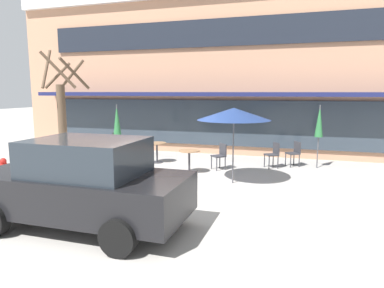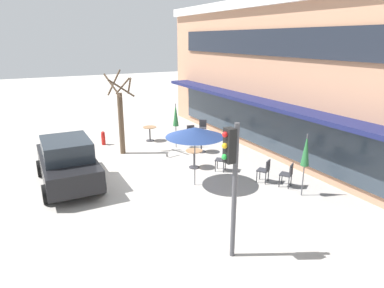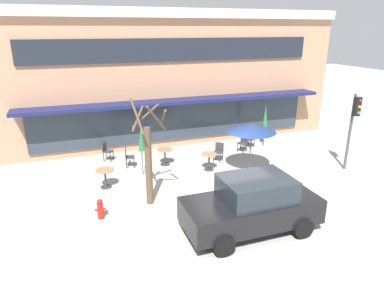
{
  "view_description": "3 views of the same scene",
  "coord_description": "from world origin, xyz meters",
  "px_view_note": "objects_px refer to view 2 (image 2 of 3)",
  "views": [
    {
      "loc": [
        3.62,
        -8.1,
        2.65
      ],
      "look_at": [
        0.05,
        3.32,
        0.81
      ],
      "focal_mm": 32.0,
      "sensor_mm": 36.0,
      "label": 1
    },
    {
      "loc": [
        12.17,
        -3.86,
        5.18
      ],
      "look_at": [
        -0.4,
        2.58,
        0.82
      ],
      "focal_mm": 32.0,
      "sensor_mm": 36.0,
      "label": 2
    },
    {
      "loc": [
        -5.23,
        -10.74,
        6.01
      ],
      "look_at": [
        -0.18,
        3.32,
        0.96
      ],
      "focal_mm": 32.0,
      "sensor_mm": 36.0,
      "label": 3
    }
  ],
  "objects_px": {
    "cafe_table_by_tree": "(150,131)",
    "cafe_chair_2": "(191,132)",
    "patio_umbrella_cream_folded": "(195,132)",
    "parked_sedan": "(67,162)",
    "cafe_chair_3": "(265,169)",
    "street_tree": "(121,117)",
    "cafe_chair_1": "(288,173)",
    "patio_umbrella_corner_open": "(176,115)",
    "cafe_chair_0": "(222,159)",
    "cafe_table_streetside": "(194,156)",
    "cafe_chair_4": "(203,126)",
    "patio_umbrella_green_folded": "(306,150)",
    "fire_hydrant": "(103,138)",
    "cafe_table_near_wall": "(201,142)",
    "traffic_light_pole": "(232,170)"
  },
  "relations": [
    {
      "from": "patio_umbrella_green_folded",
      "to": "fire_hydrant",
      "type": "relative_size",
      "value": 3.12
    },
    {
      "from": "cafe_table_near_wall",
      "to": "cafe_chair_1",
      "type": "bearing_deg",
      "value": 9.94
    },
    {
      "from": "cafe_chair_4",
      "to": "patio_umbrella_corner_open",
      "type": "bearing_deg",
      "value": -60.17
    },
    {
      "from": "cafe_chair_3",
      "to": "cafe_chair_4",
      "type": "xyz_separation_m",
      "value": [
        -6.73,
        1.06,
        0.0
      ]
    },
    {
      "from": "cafe_chair_2",
      "to": "parked_sedan",
      "type": "xyz_separation_m",
      "value": [
        2.73,
        -6.45,
        0.35
      ]
    },
    {
      "from": "parked_sedan",
      "to": "patio_umbrella_green_folded",
      "type": "bearing_deg",
      "value": 56.38
    },
    {
      "from": "cafe_table_streetside",
      "to": "parked_sedan",
      "type": "relative_size",
      "value": 0.18
    },
    {
      "from": "cafe_chair_3",
      "to": "street_tree",
      "type": "xyz_separation_m",
      "value": [
        -5.74,
        -3.77,
        1.24
      ]
    },
    {
      "from": "traffic_light_pole",
      "to": "cafe_chair_2",
      "type": "bearing_deg",
      "value": 158.48
    },
    {
      "from": "cafe_table_streetside",
      "to": "traffic_light_pole",
      "type": "xyz_separation_m",
      "value": [
        5.82,
        -2.05,
        1.78
      ]
    },
    {
      "from": "street_tree",
      "to": "cafe_chair_4",
      "type": "bearing_deg",
      "value": 101.61
    },
    {
      "from": "cafe_table_near_wall",
      "to": "cafe_chair_4",
      "type": "distance_m",
      "value": 2.87
    },
    {
      "from": "patio_umbrella_green_folded",
      "to": "cafe_table_near_wall",
      "type": "bearing_deg",
      "value": -171.8
    },
    {
      "from": "cafe_chair_2",
      "to": "cafe_chair_4",
      "type": "xyz_separation_m",
      "value": [
        -0.84,
        1.15,
        0.0
      ]
    },
    {
      "from": "cafe_chair_4",
      "to": "fire_hydrant",
      "type": "height_order",
      "value": "cafe_chair_4"
    },
    {
      "from": "patio_umbrella_corner_open",
      "to": "street_tree",
      "type": "relative_size",
      "value": 0.57
    },
    {
      "from": "patio_umbrella_corner_open",
      "to": "cafe_chair_2",
      "type": "height_order",
      "value": "patio_umbrella_corner_open"
    },
    {
      "from": "patio_umbrella_cream_folded",
      "to": "cafe_chair_1",
      "type": "relative_size",
      "value": 2.47
    },
    {
      "from": "patio_umbrella_cream_folded",
      "to": "patio_umbrella_corner_open",
      "type": "height_order",
      "value": "same"
    },
    {
      "from": "cafe_table_near_wall",
      "to": "traffic_light_pole",
      "type": "height_order",
      "value": "traffic_light_pole"
    },
    {
      "from": "patio_umbrella_green_folded",
      "to": "cafe_chair_3",
      "type": "bearing_deg",
      "value": -163.57
    },
    {
      "from": "cafe_chair_2",
      "to": "parked_sedan",
      "type": "bearing_deg",
      "value": -67.09
    },
    {
      "from": "patio_umbrella_green_folded",
      "to": "cafe_chair_2",
      "type": "relative_size",
      "value": 2.47
    },
    {
      "from": "cafe_table_by_tree",
      "to": "cafe_chair_0",
      "type": "bearing_deg",
      "value": 11.74
    },
    {
      "from": "parked_sedan",
      "to": "cafe_chair_2",
      "type": "bearing_deg",
      "value": 112.91
    },
    {
      "from": "cafe_table_by_tree",
      "to": "patio_umbrella_corner_open",
      "type": "distance_m",
      "value": 2.13
    },
    {
      "from": "cafe_table_by_tree",
      "to": "cafe_chair_2",
      "type": "height_order",
      "value": "cafe_chair_2"
    },
    {
      "from": "traffic_light_pole",
      "to": "cafe_table_streetside",
      "type": "bearing_deg",
      "value": 160.57
    },
    {
      "from": "cafe_table_near_wall",
      "to": "patio_umbrella_corner_open",
      "type": "distance_m",
      "value": 1.82
    },
    {
      "from": "cafe_table_near_wall",
      "to": "patio_umbrella_corner_open",
      "type": "bearing_deg",
      "value": -147.85
    },
    {
      "from": "patio_umbrella_cream_folded",
      "to": "traffic_light_pole",
      "type": "bearing_deg",
      "value": -16.54
    },
    {
      "from": "cafe_chair_3",
      "to": "traffic_light_pole",
      "type": "xyz_separation_m",
      "value": [
        3.25,
        -3.7,
        1.77
      ]
    },
    {
      "from": "cafe_chair_1",
      "to": "cafe_table_streetside",
      "type": "bearing_deg",
      "value": -146.98
    },
    {
      "from": "patio_umbrella_green_folded",
      "to": "cafe_chair_0",
      "type": "relative_size",
      "value": 2.47
    },
    {
      "from": "cafe_table_by_tree",
      "to": "parked_sedan",
      "type": "bearing_deg",
      "value": -49.59
    },
    {
      "from": "cafe_table_by_tree",
      "to": "cafe_chair_1",
      "type": "distance_m",
      "value": 8.17
    },
    {
      "from": "cafe_table_near_wall",
      "to": "patio_umbrella_green_folded",
      "type": "distance_m",
      "value": 5.89
    },
    {
      "from": "cafe_chair_2",
      "to": "street_tree",
      "type": "distance_m",
      "value": 3.88
    },
    {
      "from": "cafe_chair_2",
      "to": "fire_hydrant",
      "type": "distance_m",
      "value": 4.48
    },
    {
      "from": "cafe_chair_0",
      "to": "patio_umbrella_corner_open",
      "type": "bearing_deg",
      "value": -174.51
    },
    {
      "from": "cafe_chair_1",
      "to": "cafe_chair_3",
      "type": "height_order",
      "value": "same"
    },
    {
      "from": "cafe_table_streetside",
      "to": "street_tree",
      "type": "relative_size",
      "value": 0.2
    },
    {
      "from": "street_tree",
      "to": "cafe_chair_3",
      "type": "bearing_deg",
      "value": 33.31
    },
    {
      "from": "cafe_chair_0",
      "to": "cafe_chair_2",
      "type": "relative_size",
      "value": 1.0
    },
    {
      "from": "patio_umbrella_corner_open",
      "to": "cafe_chair_0",
      "type": "distance_m",
      "value": 3.91
    },
    {
      "from": "cafe_table_streetside",
      "to": "patio_umbrella_cream_folded",
      "type": "height_order",
      "value": "patio_umbrella_cream_folded"
    },
    {
      "from": "cafe_chair_4",
      "to": "parked_sedan",
      "type": "bearing_deg",
      "value": -64.9
    },
    {
      "from": "cafe_chair_2",
      "to": "fire_hydrant",
      "type": "xyz_separation_m",
      "value": [
        -1.65,
        -4.17,
        -0.17
      ]
    },
    {
      "from": "cafe_chair_0",
      "to": "street_tree",
      "type": "distance_m",
      "value": 5.15
    },
    {
      "from": "patio_umbrella_cream_folded",
      "to": "cafe_chair_2",
      "type": "distance_m",
      "value": 5.65
    }
  ]
}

